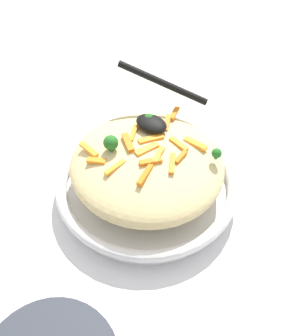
{
  "coord_description": "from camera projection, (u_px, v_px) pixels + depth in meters",
  "views": [
    {
      "loc": [
        -0.26,
        0.34,
        0.53
      ],
      "look_at": [
        0.0,
        0.0,
        0.06
      ],
      "focal_mm": 40.83,
      "sensor_mm": 36.0,
      "label": 1
    }
  ],
  "objects": [
    {
      "name": "ground_plane",
      "position": [
        147.0,
        192.0,
        0.68
      ],
      "size": [
        2.4,
        2.4,
        0.0
      ],
      "primitive_type": "plane",
      "color": "silver"
    },
    {
      "name": "serving_bowl",
      "position": [
        147.0,
        184.0,
        0.66
      ],
      "size": [
        0.31,
        0.31,
        0.04
      ],
      "color": "silver",
      "rests_on": "ground_plane"
    },
    {
      "name": "pasta_mound",
      "position": [
        147.0,
        164.0,
        0.63
      ],
      "size": [
        0.25,
        0.25,
        0.07
      ],
      "primitive_type": "ellipsoid",
      "color": "#DBC689",
      "rests_on": "serving_bowl"
    },
    {
      "name": "carrot_piece_0",
      "position": [
        145.0,
        175.0,
        0.57
      ],
      "size": [
        0.02,
        0.04,
        0.01
      ],
      "primitive_type": "cube",
      "rotation": [
        0.0,
        0.0,
        1.78
      ],
      "color": "orange",
      "rests_on": "pasta_mound"
    },
    {
      "name": "carrot_piece_1",
      "position": [
        128.0,
        143.0,
        0.61
      ],
      "size": [
        0.04,
        0.03,
        0.01
      ],
      "primitive_type": "cube",
      "rotation": [
        0.0,
        0.0,
        2.54
      ],
      "color": "orange",
      "rests_on": "pasta_mound"
    },
    {
      "name": "carrot_piece_2",
      "position": [
        145.0,
        151.0,
        0.6
      ],
      "size": [
        0.02,
        0.04,
        0.01
      ],
      "primitive_type": "cube",
      "rotation": [
        0.0,
        0.0,
        4.39
      ],
      "color": "orange",
      "rests_on": "pasta_mound"
    },
    {
      "name": "carrot_piece_3",
      "position": [
        115.0,
        168.0,
        0.58
      ],
      "size": [
        0.01,
        0.04,
        0.01
      ],
      "primitive_type": "cube",
      "rotation": [
        0.0,
        0.0,
        4.58
      ],
      "color": "orange",
      "rests_on": "pasta_mound"
    },
    {
      "name": "carrot_piece_4",
      "position": [
        195.0,
        144.0,
        0.62
      ],
      "size": [
        0.04,
        0.01,
        0.01
      ],
      "primitive_type": "cube",
      "rotation": [
        0.0,
        0.0,
        3.16
      ],
      "color": "orange",
      "rests_on": "pasta_mound"
    },
    {
      "name": "carrot_piece_5",
      "position": [
        151.0,
        139.0,
        0.62
      ],
      "size": [
        0.03,
        0.04,
        0.01
      ],
      "primitive_type": "cube",
      "rotation": [
        0.0,
        0.0,
        1.01
      ],
      "color": "orange",
      "rests_on": "pasta_mound"
    },
    {
      "name": "carrot_piece_6",
      "position": [
        151.0,
        162.0,
        0.58
      ],
      "size": [
        0.03,
        0.03,
        0.01
      ],
      "primitive_type": "cube",
      "rotation": [
        0.0,
        0.0,
        0.89
      ],
      "color": "orange",
      "rests_on": "pasta_mound"
    },
    {
      "name": "carrot_piece_7",
      "position": [
        167.0,
        123.0,
        0.65
      ],
      "size": [
        0.03,
        0.04,
        0.01
      ],
      "primitive_type": "cube",
      "rotation": [
        0.0,
        0.0,
        2.03
      ],
      "color": "orange",
      "rests_on": "pasta_mound"
    },
    {
      "name": "carrot_piece_8",
      "position": [
        172.0,
        164.0,
        0.58
      ],
      "size": [
        0.03,
        0.04,
        0.01
      ],
      "primitive_type": "cube",
      "rotation": [
        0.0,
        0.0,
        2.11
      ],
      "color": "orange",
      "rests_on": "pasta_mound"
    },
    {
      "name": "carrot_piece_9",
      "position": [
        89.0,
        150.0,
        0.61
      ],
      "size": [
        0.04,
        0.01,
        0.01
      ],
      "primitive_type": "cube",
      "rotation": [
        0.0,
        0.0,
        3.0
      ],
      "color": "orange",
      "rests_on": "pasta_mound"
    },
    {
      "name": "carrot_piece_10",
      "position": [
        160.0,
        154.0,
        0.59
      ],
      "size": [
        0.02,
        0.03,
        0.01
      ],
      "primitive_type": "cube",
      "rotation": [
        0.0,
        0.0,
        1.83
      ],
      "color": "orange",
      "rests_on": "pasta_mound"
    },
    {
      "name": "carrot_piece_11",
      "position": [
        96.0,
        161.0,
        0.59
      ],
      "size": [
        0.03,
        0.02,
        0.01
      ],
      "primitive_type": "cube",
      "rotation": [
        0.0,
        0.0,
        0.49
      ],
      "color": "orange",
      "rests_on": "pasta_mound"
    },
    {
      "name": "carrot_piece_12",
      "position": [
        134.0,
        134.0,
        0.63
      ],
      "size": [
        0.02,
        0.04,
        0.01
      ],
      "primitive_type": "cube",
      "rotation": [
        0.0,
        0.0,
        5.16
      ],
      "color": "orange",
      "rests_on": "pasta_mound"
    },
    {
      "name": "carrot_piece_13",
      "position": [
        181.0,
        157.0,
        0.59
      ],
      "size": [
        0.01,
        0.03,
        0.01
      ],
      "primitive_type": "cube",
      "rotation": [
        0.0,
        0.0,
        1.62
      ],
      "color": "orange",
      "rests_on": "pasta_mound"
    },
    {
      "name": "carrot_piece_14",
      "position": [
        174.0,
        113.0,
        0.67
      ],
      "size": [
        0.02,
        0.04,
        0.01
      ],
      "primitive_type": "cube",
      "rotation": [
        0.0,
        0.0,
        1.84
      ],
      "color": "orange",
      "rests_on": "pasta_mound"
    },
    {
      "name": "carrot_piece_15",
      "position": [
        178.0,
        144.0,
        0.61
      ],
      "size": [
        0.04,
        0.01,
        0.01
      ],
      "primitive_type": "cube",
      "rotation": [
        0.0,
        0.0,
        6.1
      ],
      "color": "orange",
      "rests_on": "pasta_mound"
    },
    {
      "name": "broccoli_floret_0",
      "position": [
        217.0,
        153.0,
        0.59
      ],
      "size": [
        0.02,
        0.02,
        0.02
      ],
      "color": "#205B1C",
      "rests_on": "pasta_mound"
    },
    {
      "name": "broccoli_floret_1",
      "position": [
        149.0,
        120.0,
        0.64
      ],
      "size": [
        0.02,
        0.02,
        0.02
      ],
      "color": "#205B1C",
      "rests_on": "pasta_mound"
    },
    {
      "name": "broccoli_floret_2",
      "position": [
        111.0,
        143.0,
        0.59
      ],
      "size": [
        0.02,
        0.02,
        0.03
      ],
      "color": "#205B1C",
      "rests_on": "pasta_mound"
    },
    {
      "name": "serving_spoon",
      "position": [
        156.0,
        108.0,
        0.64
      ],
      "size": [
        0.15,
        0.13,
        0.07
      ],
      "color": "black",
      "rests_on": "pasta_mound"
    }
  ]
}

